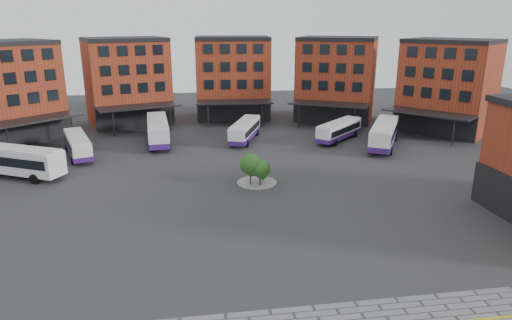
{
  "coord_description": "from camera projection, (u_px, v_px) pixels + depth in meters",
  "views": [
    {
      "loc": [
        -5.34,
        -35.17,
        17.36
      ],
      "look_at": [
        1.26,
        7.78,
        4.0
      ],
      "focal_mm": 32.0,
      "sensor_mm": 36.0,
      "label": 1
    }
  ],
  "objects": [
    {
      "name": "ground",
      "position": [
        255.0,
        231.0,
        39.1
      ],
      "size": [
        160.0,
        160.0,
        0.0
      ],
      "primitive_type": "plane",
      "color": "#28282B",
      "rests_on": "ground"
    },
    {
      "name": "main_building",
      "position": [
        189.0,
        87.0,
        72.42
      ],
      "size": [
        94.14,
        42.48,
        14.6
      ],
      "color": "maroon",
      "rests_on": "ground"
    },
    {
      "name": "tree_island",
      "position": [
        256.0,
        168.0,
        49.67
      ],
      "size": [
        4.4,
        4.4,
        3.58
      ],
      "color": "gray",
      "rests_on": "ground"
    },
    {
      "name": "bus_a",
      "position": [
        14.0,
        159.0,
        52.32
      ],
      "size": [
        12.22,
        8.13,
        3.48
      ],
      "rotation": [
        0.0,
        0.0,
        1.09
      ],
      "color": "white",
      "rests_on": "ground"
    },
    {
      "name": "bus_b",
      "position": [
        78.0,
        145.0,
        60.26
      ],
      "size": [
        5.58,
        10.54,
        2.91
      ],
      "rotation": [
        0.0,
        0.0,
        0.33
      ],
      "color": "white",
      "rests_on": "ground"
    },
    {
      "name": "bus_c",
      "position": [
        158.0,
        130.0,
        66.76
      ],
      "size": [
        3.89,
        12.7,
        3.53
      ],
      "rotation": [
        0.0,
        0.0,
        0.08
      ],
      "color": "silver",
      "rests_on": "ground"
    },
    {
      "name": "bus_d",
      "position": [
        245.0,
        130.0,
        68.14
      ],
      "size": [
        6.06,
        10.74,
        2.98
      ],
      "rotation": [
        0.0,
        0.0,
        -0.37
      ],
      "color": "white",
      "rests_on": "ground"
    },
    {
      "name": "bus_e",
      "position": [
        339.0,
        130.0,
        68.34
      ],
      "size": [
        9.0,
        8.86,
        2.89
      ],
      "rotation": [
        0.0,
        0.0,
        -0.8
      ],
      "color": "white",
      "rests_on": "ground"
    },
    {
      "name": "bus_f",
      "position": [
        384.0,
        134.0,
        64.72
      ],
      "size": [
        8.65,
        12.27,
        3.52
      ],
      "rotation": [
        0.0,
        0.0,
        -0.52
      ],
      "color": "white",
      "rests_on": "ground"
    }
  ]
}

